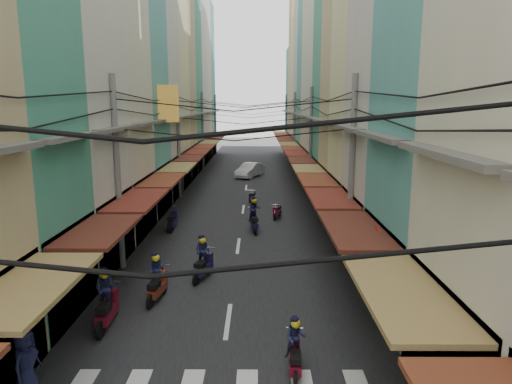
{
  "coord_description": "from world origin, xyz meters",
  "views": [
    {
      "loc": [
        0.97,
        -15.84,
        7.02
      ],
      "look_at": [
        0.89,
        5.88,
        2.79
      ],
      "focal_mm": 32.0,
      "sensor_mm": 36.0,
      "label": 1
    }
  ],
  "objects": [
    {
      "name": "ground",
      "position": [
        0.0,
        0.0,
        0.0
      ],
      "size": [
        160.0,
        160.0,
        0.0
      ],
      "primitive_type": "plane",
      "color": "slate",
      "rests_on": "ground"
    },
    {
      "name": "road",
      "position": [
        0.0,
        20.0,
        0.01
      ],
      "size": [
        10.0,
        80.0,
        0.02
      ],
      "primitive_type": "cube",
      "color": "black",
      "rests_on": "ground"
    },
    {
      "name": "sidewalk_left",
      "position": [
        -6.5,
        20.0,
        0.03
      ],
      "size": [
        3.0,
        80.0,
        0.06
      ],
      "primitive_type": "cube",
      "color": "gray",
      "rests_on": "ground"
    },
    {
      "name": "sidewalk_right",
      "position": [
        6.5,
        20.0,
        0.03
      ],
      "size": [
        3.0,
        80.0,
        0.06
      ],
      "primitive_type": "cube",
      "color": "gray",
      "rests_on": "ground"
    },
    {
      "name": "building_row_left",
      "position": [
        -7.92,
        16.56,
        9.78
      ],
      "size": [
        7.8,
        67.67,
        23.7
      ],
      "color": "beige",
      "rests_on": "ground"
    },
    {
      "name": "building_row_right",
      "position": [
        7.92,
        16.45,
        9.41
      ],
      "size": [
        7.8,
        68.98,
        22.59
      ],
      "color": "#419075",
      "rests_on": "ground"
    },
    {
      "name": "utility_poles",
      "position": [
        0.0,
        15.01,
        6.59
      ],
      "size": [
        10.2,
        66.13,
        8.2
      ],
      "color": "slate",
      "rests_on": "ground"
    },
    {
      "name": "white_car",
      "position": [
        0.2,
        27.68,
        0.0
      ],
      "size": [
        5.17,
        3.65,
        1.7
      ],
      "primitive_type": "imported",
      "rotation": [
        0.0,
        0.0,
        -0.41
      ],
      "color": "white",
      "rests_on": "ground"
    },
    {
      "name": "bicycle",
      "position": [
        6.89,
        2.02,
        0.0
      ],
      "size": [
        1.65,
        0.98,
        1.07
      ],
      "primitive_type": "imported",
      "rotation": [
        0.0,
        0.0,
        1.3
      ],
      "color": "black",
      "rests_on": "ground"
    },
    {
      "name": "moving_scooters",
      "position": [
        -1.12,
        3.39,
        0.56
      ],
      "size": [
        6.43,
        22.06,
        2.0
      ],
      "color": "black",
      "rests_on": "ground"
    },
    {
      "name": "parked_scooters",
      "position": [
        3.7,
        -3.21,
        0.46
      ],
      "size": [
        13.34,
        13.92,
        0.97
      ],
      "color": "black",
      "rests_on": "ground"
    },
    {
      "name": "pedestrians",
      "position": [
        -4.39,
        1.71,
        1.04
      ],
      "size": [
        14.18,
        20.09,
        2.19
      ],
      "color": "#27202B",
      "rests_on": "ground"
    },
    {
      "name": "traffic_sign",
      "position": [
        4.78,
        -1.8,
        2.31
      ],
      "size": [
        0.1,
        0.69,
        3.14
      ],
      "color": "slate",
      "rests_on": "ground"
    }
  ]
}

